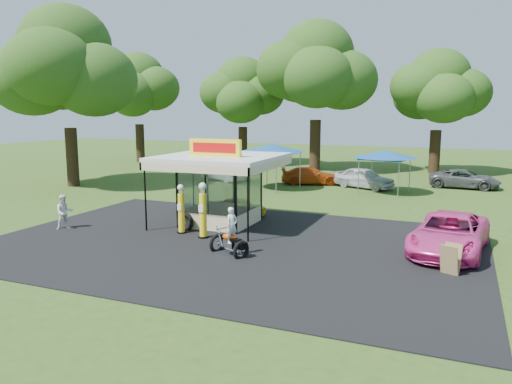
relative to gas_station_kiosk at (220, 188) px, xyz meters
The scene contains 22 objects.
ground 5.67m from the gas_station_kiosk, 68.18° to the right, with size 120.00×120.00×0.00m, color #2E4B17.
asphalt_apron 4.01m from the gas_station_kiosk, 56.26° to the right, with size 20.00×14.00×0.04m, color black.
gas_station_kiosk is the anchor object (origin of this frame).
gas_pump_left 2.56m from the gas_station_kiosk, 109.01° to the right, with size 0.42×0.42×2.26m.
gas_pump_right 2.81m from the gas_station_kiosk, 79.51° to the right, with size 0.46×0.46×2.46m.
motorcycle 5.38m from the gas_station_kiosk, 59.22° to the right, with size 1.73×1.31×1.97m.
spare_tires 2.40m from the gas_station_kiosk, 119.67° to the right, with size 0.98×0.59×0.84m.
a_frame_sign 11.26m from the gas_station_kiosk, 19.70° to the right, with size 0.66×0.74×1.07m.
kiosk_car 2.56m from the gas_station_kiosk, 90.00° to the left, with size 1.13×2.82×0.96m, color yellow.
pink_sedan 10.50m from the gas_station_kiosk, ahead, with size 2.55×5.52×1.54m, color #F442A3.
spectator_west 7.35m from the gas_station_kiosk, 149.69° to the right, with size 0.79×0.62×1.63m, color white.
bg_car_a 15.19m from the gas_station_kiosk, 115.89° to the left, with size 1.51×4.34×1.43m, color white.
bg_car_b 14.39m from the gas_station_kiosk, 88.70° to the left, with size 1.79×4.41×1.28m, color #BB430E.
bg_car_c 14.70m from the gas_station_kiosk, 72.78° to the left, with size 1.74×4.32×1.47m, color silver.
bg_car_d 20.06m from the gas_station_kiosk, 56.95° to the left, with size 2.19×4.74×1.32m, color #515153.
tent_west 11.49m from the gas_station_kiosk, 98.44° to the left, with size 4.49×4.49×3.14m.
tent_east 13.75m from the gas_station_kiosk, 64.23° to the left, with size 4.09×4.09×2.86m.
oak_far_a 31.58m from the gas_station_kiosk, 132.45° to the left, with size 9.36×9.36×11.09m.
oak_far_b 27.35m from the gas_station_kiosk, 111.76° to the left, with size 8.75×8.75×10.43m.
oak_far_c 23.56m from the gas_station_kiosk, 94.39° to the left, with size 11.03×11.03×13.00m.
oak_far_d 26.75m from the gas_station_kiosk, 71.34° to the left, with size 8.75×8.75×10.41m.
oak_near 17.97m from the gas_station_kiosk, 155.92° to the left, with size 10.82×10.82×12.46m.
Camera 1 is at (8.69, -16.26, 5.56)m, focal length 35.00 mm.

